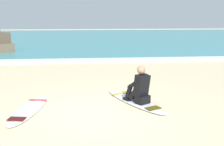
{
  "coord_description": "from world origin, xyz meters",
  "views": [
    {
      "loc": [
        -0.33,
        -6.42,
        2.26
      ],
      "look_at": [
        0.47,
        1.92,
        0.55
      ],
      "focal_mm": 45.94,
      "sensor_mm": 36.0,
      "label": 1
    }
  ],
  "objects": [
    {
      "name": "ground_plane",
      "position": [
        0.0,
        0.0,
        0.0
      ],
      "size": [
        80.0,
        80.0,
        0.0
      ],
      "primitive_type": "plane",
      "color": "beige"
    },
    {
      "name": "sea",
      "position": [
        0.0,
        21.19,
        0.05
      ],
      "size": [
        80.0,
        28.0,
        0.1
      ],
      "primitive_type": "cube",
      "color": "teal",
      "rests_on": "ground"
    },
    {
      "name": "breaking_foam",
      "position": [
        0.0,
        7.49,
        0.06
      ],
      "size": [
        80.0,
        0.9,
        0.11
      ],
      "primitive_type": "cube",
      "color": "white",
      "rests_on": "ground"
    },
    {
      "name": "surfboard_main",
      "position": [
        0.94,
        0.72,
        0.04
      ],
      "size": [
        1.51,
        2.49,
        0.08
      ],
      "color": "silver",
      "rests_on": "ground"
    },
    {
      "name": "surfer_seated",
      "position": [
        1.03,
        0.49,
        0.44
      ],
      "size": [
        0.66,
        0.77,
        0.95
      ],
      "color": "black",
      "rests_on": "surfboard_main"
    },
    {
      "name": "surfboard_spare_near",
      "position": [
        -1.69,
        0.29,
        0.04
      ],
      "size": [
        0.9,
        2.36,
        0.08
      ],
      "color": "silver",
      "rests_on": "ground"
    }
  ]
}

